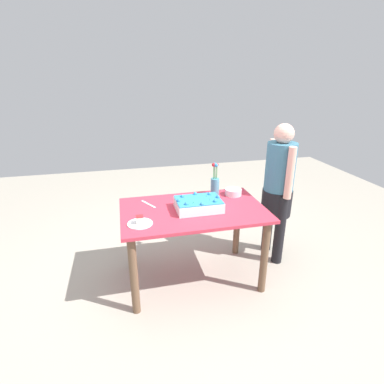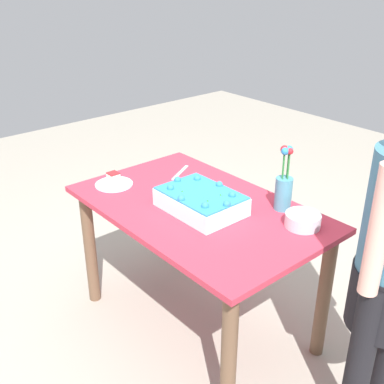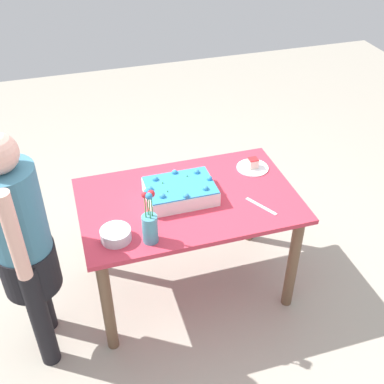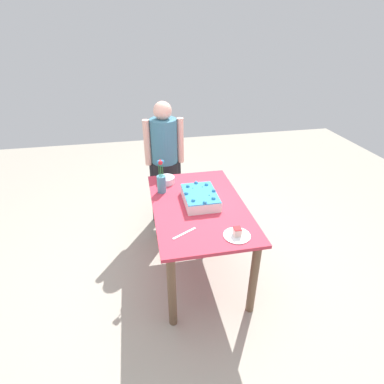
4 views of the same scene
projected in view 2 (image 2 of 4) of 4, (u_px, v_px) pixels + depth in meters
ground_plane at (198, 323)px, 2.81m from camera, size 8.00×8.00×0.00m
dining_table at (198, 228)px, 2.54m from camera, size 1.33×0.83×0.77m
sheet_cake at (201, 201)px, 2.42m from camera, size 0.41×0.30×0.12m
serving_plate_with_slice at (114, 182)px, 2.71m from camera, size 0.21×0.21×0.07m
cake_knife at (180, 172)px, 2.87m from camera, size 0.13×0.21×0.00m
flower_vase at (284, 188)px, 2.40m from camera, size 0.09×0.09×0.34m
fruit_bowl at (303, 220)px, 2.27m from camera, size 0.17×0.17×0.07m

